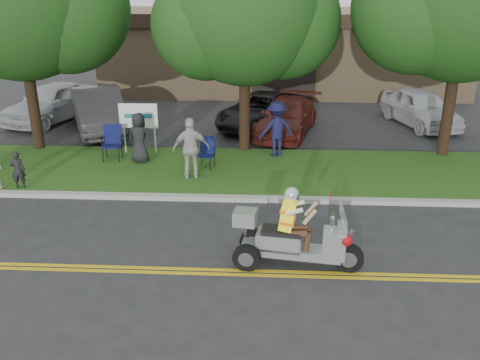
{
  "coord_description": "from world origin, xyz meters",
  "views": [
    {
      "loc": [
        1.2,
        -9.16,
        5.36
      ],
      "look_at": [
        0.62,
        2.0,
        0.99
      ],
      "focal_mm": 38.0,
      "sensor_mm": 36.0,
      "label": 1
    }
  ],
  "objects_px": {
    "parked_car_right": "(286,117)",
    "parked_car_far_left": "(52,102)",
    "parked_car_far_right": "(420,108)",
    "trike_scooter": "(292,239)",
    "lawn_chair_a": "(207,150)",
    "parked_car_mid": "(261,110)",
    "spectator_adult_right": "(191,148)",
    "lawn_chair_b": "(112,140)",
    "parked_car_left": "(99,110)"
  },
  "relations": [
    {
      "from": "parked_car_left",
      "to": "parked_car_far_left",
      "type": "bearing_deg",
      "value": 125.22
    },
    {
      "from": "lawn_chair_a",
      "to": "parked_car_far_right",
      "type": "relative_size",
      "value": 0.22
    },
    {
      "from": "parked_car_mid",
      "to": "lawn_chair_b",
      "type": "bearing_deg",
      "value": -111.39
    },
    {
      "from": "parked_car_far_left",
      "to": "parked_car_mid",
      "type": "distance_m",
      "value": 8.58
    },
    {
      "from": "trike_scooter",
      "to": "parked_car_far_left",
      "type": "bearing_deg",
      "value": 138.69
    },
    {
      "from": "parked_car_far_left",
      "to": "parked_car_far_right",
      "type": "distance_m",
      "value": 14.89
    },
    {
      "from": "parked_car_right",
      "to": "parked_car_far_right",
      "type": "distance_m",
      "value": 5.53
    },
    {
      "from": "trike_scooter",
      "to": "parked_car_far_right",
      "type": "xyz_separation_m",
      "value": [
        5.56,
        11.14,
        0.12
      ]
    },
    {
      "from": "parked_car_far_left",
      "to": "parked_car_left",
      "type": "distance_m",
      "value": 2.77
    },
    {
      "from": "trike_scooter",
      "to": "parked_car_right",
      "type": "height_order",
      "value": "trike_scooter"
    },
    {
      "from": "parked_car_right",
      "to": "parked_car_far_left",
      "type": "bearing_deg",
      "value": -173.79
    },
    {
      "from": "parked_car_mid",
      "to": "parked_car_far_right",
      "type": "relative_size",
      "value": 1.11
    },
    {
      "from": "spectator_adult_right",
      "to": "lawn_chair_b",
      "type": "bearing_deg",
      "value": -41.53
    },
    {
      "from": "parked_car_far_left",
      "to": "parked_car_right",
      "type": "bearing_deg",
      "value": 10.1
    },
    {
      "from": "parked_car_far_left",
      "to": "parked_car_mid",
      "type": "relative_size",
      "value": 0.98
    },
    {
      "from": "lawn_chair_a",
      "to": "lawn_chair_b",
      "type": "distance_m",
      "value": 3.12
    },
    {
      "from": "spectator_adult_right",
      "to": "parked_car_mid",
      "type": "relative_size",
      "value": 0.38
    },
    {
      "from": "parked_car_right",
      "to": "parked_car_far_right",
      "type": "relative_size",
      "value": 1.04
    },
    {
      "from": "parked_car_left",
      "to": "parked_car_mid",
      "type": "distance_m",
      "value": 6.25
    },
    {
      "from": "lawn_chair_b",
      "to": "parked_car_right",
      "type": "height_order",
      "value": "parked_car_right"
    },
    {
      "from": "parked_car_mid",
      "to": "parked_car_far_right",
      "type": "distance_m",
      "value": 6.34
    },
    {
      "from": "trike_scooter",
      "to": "spectator_adult_right",
      "type": "relative_size",
      "value": 1.49
    },
    {
      "from": "trike_scooter",
      "to": "parked_car_left",
      "type": "height_order",
      "value": "trike_scooter"
    },
    {
      "from": "parked_car_right",
      "to": "parked_car_far_right",
      "type": "xyz_separation_m",
      "value": [
        5.34,
        1.46,
        0.08
      ]
    },
    {
      "from": "lawn_chair_a",
      "to": "parked_car_right",
      "type": "distance_m",
      "value": 4.89
    },
    {
      "from": "parked_car_left",
      "to": "lawn_chair_b",
      "type": "bearing_deg",
      "value": -91.01
    },
    {
      "from": "lawn_chair_a",
      "to": "parked_car_mid",
      "type": "xyz_separation_m",
      "value": [
        1.55,
        5.13,
        0.02
      ]
    },
    {
      "from": "lawn_chair_b",
      "to": "parked_car_mid",
      "type": "bearing_deg",
      "value": 40.74
    },
    {
      "from": "trike_scooter",
      "to": "parked_car_left",
      "type": "xyz_separation_m",
      "value": [
        -6.94,
        9.69,
        0.21
      ]
    },
    {
      "from": "spectator_adult_right",
      "to": "parked_car_mid",
      "type": "distance_m",
      "value": 6.34
    },
    {
      "from": "spectator_adult_right",
      "to": "parked_car_right",
      "type": "height_order",
      "value": "spectator_adult_right"
    },
    {
      "from": "trike_scooter",
      "to": "lawn_chair_b",
      "type": "bearing_deg",
      "value": 139.92
    },
    {
      "from": "parked_car_far_left",
      "to": "parked_car_right",
      "type": "height_order",
      "value": "parked_car_far_left"
    },
    {
      "from": "parked_car_left",
      "to": "parked_car_far_right",
      "type": "distance_m",
      "value": 12.58
    },
    {
      "from": "spectator_adult_right",
      "to": "parked_car_right",
      "type": "bearing_deg",
      "value": -131.56
    },
    {
      "from": "lawn_chair_a",
      "to": "parked_car_far_left",
      "type": "xyz_separation_m",
      "value": [
        -7.01,
        5.58,
        0.15
      ]
    },
    {
      "from": "trike_scooter",
      "to": "parked_car_right",
      "type": "bearing_deg",
      "value": 97.29
    },
    {
      "from": "parked_car_far_right",
      "to": "trike_scooter",
      "type": "bearing_deg",
      "value": -131.34
    },
    {
      "from": "lawn_chair_b",
      "to": "parked_car_far_right",
      "type": "height_order",
      "value": "parked_car_far_right"
    },
    {
      "from": "trike_scooter",
      "to": "parked_car_mid",
      "type": "bearing_deg",
      "value": 102.7
    },
    {
      "from": "lawn_chair_a",
      "to": "parked_car_right",
      "type": "height_order",
      "value": "parked_car_right"
    },
    {
      "from": "spectator_adult_right",
      "to": "parked_car_mid",
      "type": "height_order",
      "value": "spectator_adult_right"
    },
    {
      "from": "parked_car_right",
      "to": "parked_car_mid",
      "type": "bearing_deg",
      "value": 150.66
    },
    {
      "from": "spectator_adult_right",
      "to": "parked_car_left",
      "type": "height_order",
      "value": "spectator_adult_right"
    },
    {
      "from": "parked_car_left",
      "to": "parked_car_far_right",
      "type": "height_order",
      "value": "parked_car_left"
    },
    {
      "from": "trike_scooter",
      "to": "lawn_chair_a",
      "type": "bearing_deg",
      "value": 121.46
    },
    {
      "from": "trike_scooter",
      "to": "parked_car_mid",
      "type": "distance_m",
      "value": 10.65
    },
    {
      "from": "parked_car_far_right",
      "to": "parked_car_mid",
      "type": "bearing_deg",
      "value": 169.81
    },
    {
      "from": "parked_car_far_left",
      "to": "parked_car_left",
      "type": "bearing_deg",
      "value": -11.74
    },
    {
      "from": "parked_car_right",
      "to": "parked_car_far_right",
      "type": "height_order",
      "value": "parked_car_far_right"
    }
  ]
}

